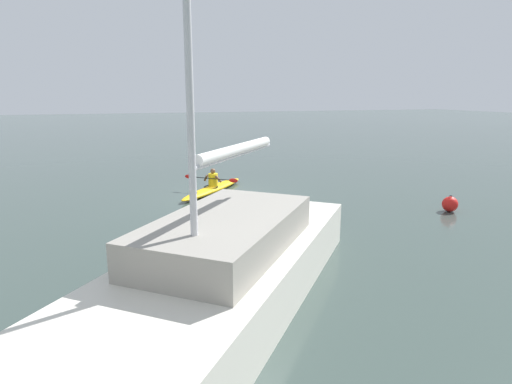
% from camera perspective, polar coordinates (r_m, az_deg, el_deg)
% --- Properties ---
extents(ground_plane, '(160.00, 160.00, 0.00)m').
position_cam_1_polar(ground_plane, '(17.11, -4.02, -0.65)').
color(ground_plane, '#384742').
extents(kayak, '(3.63, 3.88, 0.26)m').
position_cam_1_polar(kayak, '(18.02, -5.73, 0.45)').
color(kayak, '#EAB214').
rests_on(kayak, ground).
extents(kayaker, '(1.87, 1.72, 0.72)m').
position_cam_1_polar(kayaker, '(17.93, -5.76, 1.78)').
color(kayaker, yellow).
rests_on(kayaker, kayak).
extents(sailboat_twin_masted, '(8.31, 9.17, 12.01)m').
position_cam_1_polar(sailboat_twin_masted, '(8.10, -5.41, -11.08)').
color(sailboat_twin_masted, silver).
rests_on(sailboat_twin_masted, ground).
extents(mooring_buoy_orange_mid, '(0.53, 0.53, 0.57)m').
position_cam_1_polar(mooring_buoy_orange_mid, '(16.34, 24.37, -1.47)').
color(mooring_buoy_orange_mid, red).
rests_on(mooring_buoy_orange_mid, ground).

